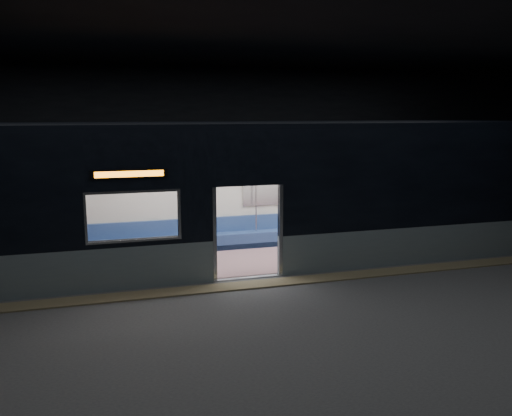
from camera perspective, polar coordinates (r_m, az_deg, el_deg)
name	(u,v)px	position (r m, az deg, el deg)	size (l,w,h in m)	color
station_floor	(262,294)	(11.01, 0.66, -9.02)	(24.00, 14.00, 0.01)	#47494C
station_envelope	(263,108)	(10.39, 0.70, 10.45)	(24.00, 14.00, 5.00)	black
tactile_strip	(254,285)	(11.50, -0.16, -8.06)	(22.80, 0.50, 0.03)	#8C7F59
metro_car	(231,186)	(12.97, -2.66, 2.33)	(18.00, 3.04, 3.35)	gray
passenger	(356,214)	(15.42, 10.48, -0.64)	(0.39, 0.64, 1.29)	black
handbag	(360,219)	(15.27, 10.90, -1.14)	(0.27, 0.24, 0.14)	black
transit_map	(262,192)	(14.59, 0.63, 1.71)	(0.97, 0.03, 0.63)	white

